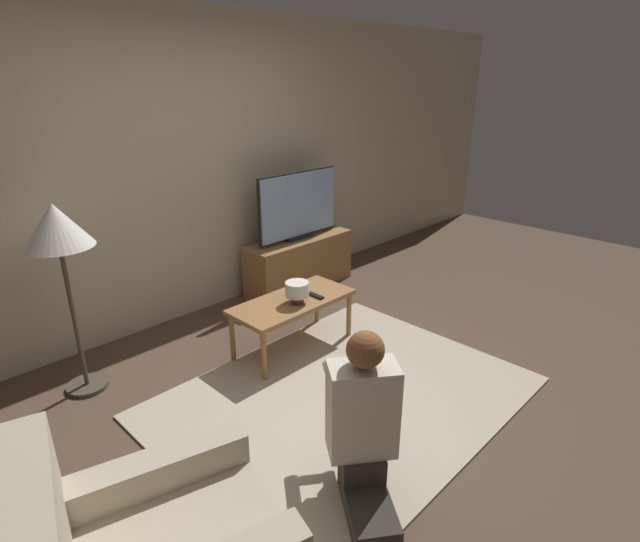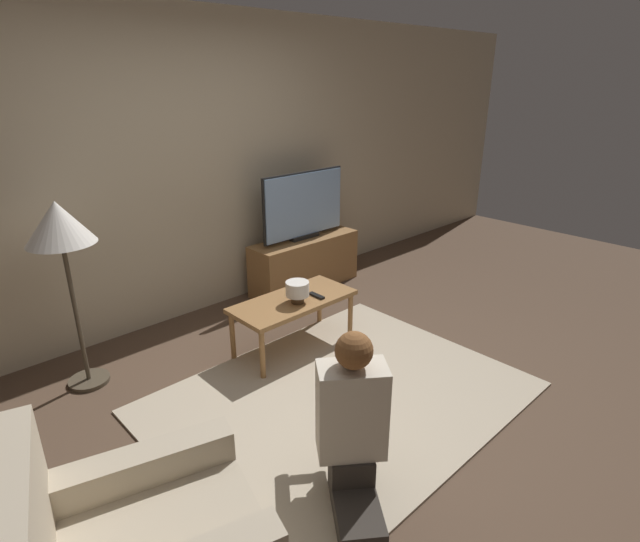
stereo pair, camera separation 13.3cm
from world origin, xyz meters
TOP-DOWN VIEW (x-y plane):
  - ground_plane at (0.00, 0.00)m, footprint 10.00×10.00m
  - wall_back at (0.00, 1.93)m, footprint 10.00×0.06m
  - rug at (0.00, 0.00)m, footprint 2.40×1.84m
  - tv_stand at (1.12, 1.62)m, footprint 1.19×0.36m
  - tv at (1.12, 1.62)m, footprint 1.00×0.08m
  - coffee_table at (0.22, 0.74)m, footprint 0.99×0.45m
  - floor_lamp at (-1.17, 1.38)m, footprint 0.43×0.43m
  - person_kneeling at (-0.56, -0.61)m, footprint 0.68×0.79m
  - table_lamp at (0.20, 0.67)m, footprint 0.18×0.18m
  - remote at (0.38, 0.65)m, footprint 0.04×0.15m

SIDE VIEW (x-z plane):
  - ground_plane at x=0.00m, z-range 0.00..0.00m
  - rug at x=0.00m, z-range 0.00..0.02m
  - tv_stand at x=1.12m, z-range 0.00..0.53m
  - coffee_table at x=0.22m, z-range 0.17..0.60m
  - remote at x=0.38m, z-range 0.43..0.45m
  - person_kneeling at x=-0.56m, z-range 0.00..0.93m
  - table_lamp at x=0.20m, z-range 0.45..0.62m
  - tv at x=1.12m, z-range 0.53..1.20m
  - floor_lamp at x=-1.17m, z-range 0.46..1.79m
  - wall_back at x=0.00m, z-range 0.00..2.60m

